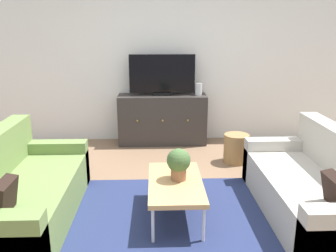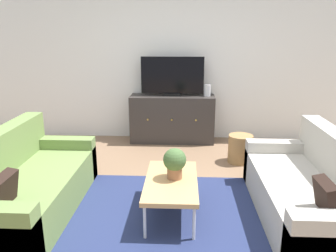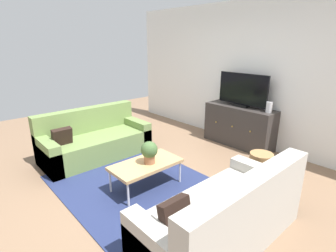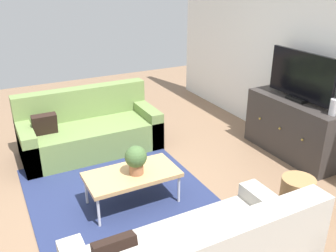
{
  "view_description": "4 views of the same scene",
  "coord_description": "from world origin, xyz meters",
  "px_view_note": "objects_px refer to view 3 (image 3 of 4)",
  "views": [
    {
      "loc": [
        -0.13,
        -3.19,
        1.79
      ],
      "look_at": [
        0.0,
        0.39,
        0.8
      ],
      "focal_mm": 37.96,
      "sensor_mm": 36.0,
      "label": 1
    },
    {
      "loc": [
        0.17,
        -3.07,
        1.79
      ],
      "look_at": [
        0.0,
        0.39,
        0.8
      ],
      "focal_mm": 35.44,
      "sensor_mm": 36.0,
      "label": 2
    },
    {
      "loc": [
        2.68,
        -2.0,
        1.97
      ],
      "look_at": [
        0.0,
        0.39,
        0.8
      ],
      "focal_mm": 27.94,
      "sensor_mm": 36.0,
      "label": 3
    },
    {
      "loc": [
        3.15,
        -1.26,
        2.33
      ],
      "look_at": [
        0.0,
        0.39,
        0.8
      ],
      "focal_mm": 38.97,
      "sensor_mm": 36.0,
      "label": 4
    }
  ],
  "objects_px": {
    "tv_console": "(239,126)",
    "coffee_table": "(146,165)",
    "flat_screen_tv": "(243,90)",
    "couch_right_side": "(227,219)",
    "glass_vase": "(269,107)",
    "wicker_basket": "(260,166)",
    "potted_plant": "(149,151)",
    "couch_left_side": "(94,141)"
  },
  "relations": [
    {
      "from": "potted_plant",
      "to": "tv_console",
      "type": "relative_size",
      "value": 0.23
    },
    {
      "from": "couch_left_side",
      "to": "glass_vase",
      "type": "distance_m",
      "value": 3.15
    },
    {
      "from": "couch_left_side",
      "to": "couch_right_side",
      "type": "relative_size",
      "value": 1.0
    },
    {
      "from": "couch_left_side",
      "to": "potted_plant",
      "type": "relative_size",
      "value": 5.88
    },
    {
      "from": "tv_console",
      "to": "flat_screen_tv",
      "type": "xyz_separation_m",
      "value": [
        0.0,
        0.02,
        0.7
      ]
    },
    {
      "from": "tv_console",
      "to": "glass_vase",
      "type": "relative_size",
      "value": 7.31
    },
    {
      "from": "couch_left_side",
      "to": "couch_right_side",
      "type": "height_order",
      "value": "same"
    },
    {
      "from": "tv_console",
      "to": "flat_screen_tv",
      "type": "bearing_deg",
      "value": 90.0
    },
    {
      "from": "coffee_table",
      "to": "wicker_basket",
      "type": "distance_m",
      "value": 1.71
    },
    {
      "from": "tv_console",
      "to": "wicker_basket",
      "type": "xyz_separation_m",
      "value": [
        0.99,
        -0.9,
        -0.19
      ]
    },
    {
      "from": "potted_plant",
      "to": "wicker_basket",
      "type": "xyz_separation_m",
      "value": [
        0.89,
        1.4,
        -0.35
      ]
    },
    {
      "from": "couch_right_side",
      "to": "potted_plant",
      "type": "distance_m",
      "value": 1.38
    },
    {
      "from": "tv_console",
      "to": "coffee_table",
      "type": "bearing_deg",
      "value": -88.18
    },
    {
      "from": "couch_left_side",
      "to": "potted_plant",
      "type": "height_order",
      "value": "couch_left_side"
    },
    {
      "from": "couch_right_side",
      "to": "glass_vase",
      "type": "bearing_deg",
      "value": 110.54
    },
    {
      "from": "coffee_table",
      "to": "glass_vase",
      "type": "distance_m",
      "value": 2.45
    },
    {
      "from": "potted_plant",
      "to": "tv_console",
      "type": "height_order",
      "value": "tv_console"
    },
    {
      "from": "potted_plant",
      "to": "wicker_basket",
      "type": "relative_size",
      "value": 0.79
    },
    {
      "from": "glass_vase",
      "to": "wicker_basket",
      "type": "bearing_deg",
      "value": -64.74
    },
    {
      "from": "couch_left_side",
      "to": "coffee_table",
      "type": "relative_size",
      "value": 1.89
    },
    {
      "from": "couch_right_side",
      "to": "coffee_table",
      "type": "distance_m",
      "value": 1.39
    },
    {
      "from": "flat_screen_tv",
      "to": "wicker_basket",
      "type": "xyz_separation_m",
      "value": [
        0.99,
        -0.92,
        -0.89
      ]
    },
    {
      "from": "potted_plant",
      "to": "coffee_table",
      "type": "bearing_deg",
      "value": -129.31
    },
    {
      "from": "couch_left_side",
      "to": "glass_vase",
      "type": "height_order",
      "value": "glass_vase"
    },
    {
      "from": "couch_right_side",
      "to": "couch_left_side",
      "type": "bearing_deg",
      "value": 180.0
    },
    {
      "from": "tv_console",
      "to": "flat_screen_tv",
      "type": "distance_m",
      "value": 0.7
    },
    {
      "from": "wicker_basket",
      "to": "potted_plant",
      "type": "bearing_deg",
      "value": -122.42
    },
    {
      "from": "couch_left_side",
      "to": "wicker_basket",
      "type": "bearing_deg",
      "value": 31.43
    },
    {
      "from": "flat_screen_tv",
      "to": "glass_vase",
      "type": "height_order",
      "value": "flat_screen_tv"
    },
    {
      "from": "tv_console",
      "to": "couch_right_side",
      "type": "bearing_deg",
      "value": -58.45
    },
    {
      "from": "flat_screen_tv",
      "to": "wicker_basket",
      "type": "height_order",
      "value": "flat_screen_tv"
    },
    {
      "from": "couch_right_side",
      "to": "potted_plant",
      "type": "xyz_separation_m",
      "value": [
        -1.35,
        0.08,
        0.27
      ]
    },
    {
      "from": "couch_right_side",
      "to": "tv_console",
      "type": "xyz_separation_m",
      "value": [
        -1.46,
        2.37,
        0.11
      ]
    },
    {
      "from": "coffee_table",
      "to": "flat_screen_tv",
      "type": "height_order",
      "value": "flat_screen_tv"
    },
    {
      "from": "coffee_table",
      "to": "potted_plant",
      "type": "relative_size",
      "value": 3.11
    },
    {
      "from": "coffee_table",
      "to": "tv_console",
      "type": "bearing_deg",
      "value": 91.82
    },
    {
      "from": "tv_console",
      "to": "potted_plant",
      "type": "bearing_deg",
      "value": -87.36
    },
    {
      "from": "couch_left_side",
      "to": "couch_right_side",
      "type": "bearing_deg",
      "value": 0.0
    },
    {
      "from": "couch_right_side",
      "to": "coffee_table",
      "type": "xyz_separation_m",
      "value": [
        -1.38,
        0.04,
        0.07
      ]
    },
    {
      "from": "couch_right_side",
      "to": "flat_screen_tv",
      "type": "height_order",
      "value": "flat_screen_tv"
    },
    {
      "from": "wicker_basket",
      "to": "glass_vase",
      "type": "bearing_deg",
      "value": 115.26
    },
    {
      "from": "couch_right_side",
      "to": "coffee_table",
      "type": "bearing_deg",
      "value": 178.41
    }
  ]
}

